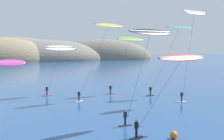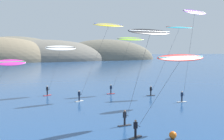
% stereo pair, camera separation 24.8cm
% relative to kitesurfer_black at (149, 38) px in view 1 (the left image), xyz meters
% --- Properties ---
extents(headland_island, '(131.58, 61.72, 30.38)m').
position_rel_kitesurfer_black_xyz_m(headland_island, '(-15.27, 152.34, -9.35)').
color(headland_island, slate).
rests_on(headland_island, ground).
extents(kitesurfer_black, '(7.27, 3.39, 10.47)m').
position_rel_kitesurfer_black_xyz_m(kitesurfer_black, '(0.00, 0.00, 0.00)').
color(kitesurfer_black, '#2D2D33').
rests_on(kitesurfer_black, ground).
extents(kitesurfer_yellow, '(8.90, 4.10, 12.29)m').
position_rel_kitesurfer_black_xyz_m(kitesurfer_yellow, '(-1.21, 15.25, 1.65)').
color(kitesurfer_yellow, silver).
rests_on(kitesurfer_yellow, ground).
extents(kitesurfer_lime, '(7.66, 2.52, 10.26)m').
position_rel_kitesurfer_black_xyz_m(kitesurfer_lime, '(4.09, 19.76, -0.20)').
color(kitesurfer_lime, red).
rests_on(kitesurfer_lime, ground).
extents(kitesurfer_magenta, '(6.87, 4.17, 6.76)m').
position_rel_kitesurfer_black_xyz_m(kitesurfer_magenta, '(-16.00, 10.66, -3.63)').
color(kitesurfer_magenta, silver).
rests_on(kitesurfer_magenta, ground).
extents(kitesurfer_purple, '(5.69, 2.92, 14.21)m').
position_rel_kitesurfer_black_xyz_m(kitesurfer_purple, '(11.21, 9.70, 3.34)').
color(kitesurfer_purple, silver).
rests_on(kitesurfer_purple, ground).
extents(kitesurfer_red, '(9.38, 3.69, 7.71)m').
position_rel_kitesurfer_black_xyz_m(kitesurfer_red, '(1.72, -3.71, -2.59)').
color(kitesurfer_red, '#2D2D33').
rests_on(kitesurfer_red, ground).
extents(kitesurfer_white, '(6.23, 3.40, 8.72)m').
position_rel_kitesurfer_black_xyz_m(kitesurfer_white, '(-8.28, 20.90, -1.63)').
color(kitesurfer_white, red).
rests_on(kitesurfer_white, ground).
extents(kitesurfer_cyan, '(8.87, 1.49, 12.09)m').
position_rel_kitesurfer_black_xyz_m(kitesurfer_cyan, '(11.58, 15.71, 1.49)').
color(kitesurfer_cyan, '#2D2D33').
rests_on(kitesurfer_cyan, ground).
extents(marker_buoy, '(0.70, 0.70, 0.70)m').
position_rel_kitesurfer_black_xyz_m(marker_buoy, '(-0.04, -6.33, -9.00)').
color(marker_buoy, orange).
rests_on(marker_buoy, ground).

